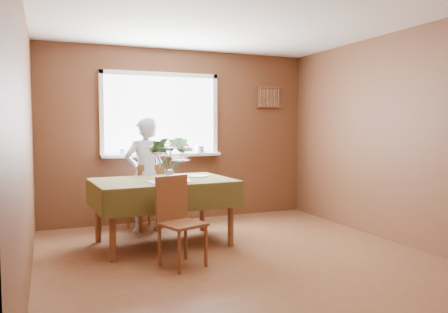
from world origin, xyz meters
name	(u,v)px	position (x,y,z in m)	size (l,w,h in m)	color
floor	(244,263)	(0.00, 0.00, 0.00)	(4.50, 4.50, 0.00)	brown
ceiling	(245,13)	(0.00, 0.00, 2.50)	(4.50, 4.50, 0.00)	white
wall_back	(181,136)	(0.00, 2.25, 1.25)	(4.00, 4.00, 0.00)	brown
wall_front	(426,153)	(0.00, -2.25, 1.25)	(4.00, 4.00, 0.00)	brown
wall_left	(25,143)	(-2.00, 0.00, 1.25)	(4.50, 4.50, 0.00)	brown
wall_right	(400,138)	(2.00, 0.00, 1.25)	(4.50, 4.50, 0.00)	brown
window_assembly	(162,129)	(-0.29, 2.20, 1.35)	(1.72, 0.20, 1.22)	white
spoon_rack	(269,97)	(1.45, 2.22, 1.85)	(0.44, 0.05, 0.33)	brown
dining_table	(163,187)	(-0.59, 0.99, 0.67)	(1.65, 1.18, 0.77)	brown
chair_far	(148,194)	(-0.60, 1.79, 0.49)	(0.48, 0.48, 0.89)	brown
chair_near	(178,216)	(-0.64, 0.20, 0.49)	(0.49, 0.49, 0.89)	brown
seated_woman	(146,175)	(-0.64, 1.72, 0.75)	(0.55, 0.36, 1.51)	white
flower_bouquet	(169,155)	(-0.56, 0.82, 1.06)	(0.52, 0.52, 0.45)	white
side_plate	(198,176)	(-0.12, 1.10, 0.77)	(0.24, 0.24, 0.01)	white
table_knife	(188,180)	(-0.36, 0.75, 0.78)	(0.02, 0.20, 0.00)	silver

